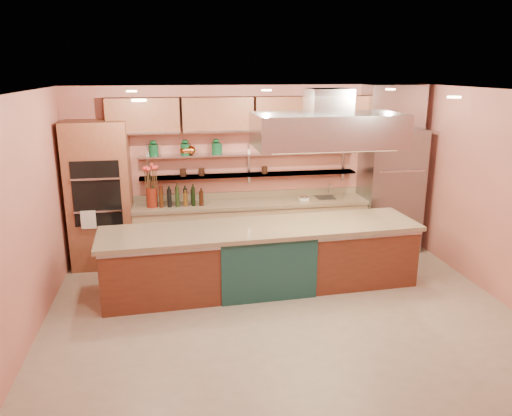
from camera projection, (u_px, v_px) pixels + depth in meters
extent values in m
cube|color=gray|center=(283.00, 315.00, 6.42)|extent=(6.00, 5.00, 0.02)
cube|color=black|center=(287.00, 92.00, 5.66)|extent=(6.00, 5.00, 0.02)
cube|color=#C8705E|center=(251.00, 170.00, 8.41)|extent=(6.00, 0.04, 2.80)
cube|color=#C8705E|center=(361.00, 302.00, 3.67)|extent=(6.00, 0.04, 2.80)
cube|color=#C8705E|center=(22.00, 223.00, 5.55)|extent=(0.04, 5.00, 2.80)
cube|color=#C8705E|center=(508.00, 200.00, 6.53)|extent=(0.04, 5.00, 2.80)
cube|color=brown|center=(100.00, 195.00, 7.78)|extent=(0.95, 0.64, 2.30)
cube|color=gray|center=(390.00, 190.00, 8.55)|extent=(0.95, 0.72, 2.10)
cube|color=tan|center=(252.00, 228.00, 8.37)|extent=(3.84, 0.64, 0.93)
cube|color=#ACAFB3|center=(250.00, 175.00, 8.30)|extent=(3.60, 0.26, 0.03)
cube|color=#ACAFB3|center=(250.00, 154.00, 8.20)|extent=(3.60, 0.26, 0.03)
cube|color=brown|center=(253.00, 114.00, 7.99)|extent=(4.60, 0.36, 0.55)
cube|color=#ACAFB3|center=(327.00, 130.00, 6.78)|extent=(2.00, 1.00, 0.45)
cube|color=#FFE5A5|center=(283.00, 94.00, 5.86)|extent=(4.00, 2.80, 0.02)
cube|color=#5E2B1B|center=(262.00, 257.00, 7.11)|extent=(4.44, 1.17, 0.92)
cylinder|color=maroon|center=(152.00, 198.00, 7.90)|extent=(0.23, 0.23, 0.31)
cube|color=black|center=(177.00, 197.00, 7.97)|extent=(0.91, 0.56, 0.28)
cube|color=silver|center=(304.00, 198.00, 8.33)|extent=(0.16, 0.13, 0.08)
cylinder|color=silver|center=(328.00, 191.00, 8.48)|extent=(0.03, 0.03, 0.24)
ellipsoid|color=#C56B2D|center=(190.00, 150.00, 8.02)|extent=(0.23, 0.23, 0.15)
cylinder|color=#0E4323|center=(218.00, 149.00, 8.09)|extent=(0.14, 0.14, 0.16)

